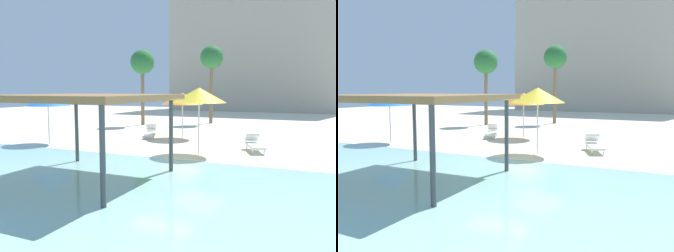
% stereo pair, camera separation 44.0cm
% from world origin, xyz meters
% --- Properties ---
extents(ground_plane, '(80.00, 80.00, 0.00)m').
position_xyz_m(ground_plane, '(0.00, 0.00, 0.00)').
color(ground_plane, beige).
extents(lagoon_water, '(44.00, 13.50, 0.04)m').
position_xyz_m(lagoon_water, '(0.00, -5.25, 0.02)').
color(lagoon_water, '#99D1C6').
rests_on(lagoon_water, ground).
extents(shade_pavilion, '(4.66, 4.66, 2.64)m').
position_xyz_m(shade_pavilion, '(-1.16, -2.33, 2.49)').
color(shade_pavilion, '#42474C').
rests_on(shade_pavilion, ground).
extents(beach_umbrella_yellow_1, '(2.36, 2.36, 2.89)m').
position_xyz_m(beach_umbrella_yellow_1, '(0.57, 3.24, 2.56)').
color(beach_umbrella_yellow_1, silver).
rests_on(beach_umbrella_yellow_1, ground).
extents(beach_umbrella_blue_2, '(2.23, 2.23, 2.58)m').
position_xyz_m(beach_umbrella_blue_2, '(-7.49, 2.77, 2.27)').
color(beach_umbrella_blue_2, silver).
rests_on(beach_umbrella_blue_2, ground).
extents(beach_umbrella_orange_4, '(2.41, 2.41, 2.62)m').
position_xyz_m(beach_umbrella_orange_4, '(-1.91, 7.53, 2.29)').
color(beach_umbrella_orange_4, silver).
rests_on(beach_umbrella_orange_4, ground).
extents(lounge_chair_0, '(1.27, 1.98, 0.74)m').
position_xyz_m(lounge_chair_0, '(-3.70, 6.98, 0.33)').
color(lounge_chair_0, white).
rests_on(lounge_chair_0, ground).
extents(lounge_chair_1, '(1.25, 1.98, 0.74)m').
position_xyz_m(lounge_chair_1, '(2.69, 4.91, 0.33)').
color(lounge_chair_1, white).
rests_on(lounge_chair_1, ground).
extents(palm_tree_0, '(1.90, 1.90, 5.93)m').
position_xyz_m(palm_tree_0, '(-7.53, 13.15, 4.85)').
color(palm_tree_0, brown).
rests_on(palm_tree_0, ground).
extents(palm_tree_1, '(1.90, 1.90, 6.43)m').
position_xyz_m(palm_tree_1, '(-2.97, 16.69, 5.31)').
color(palm_tree_1, brown).
rests_on(palm_tree_1, ground).
extents(hotel_block_0, '(22.00, 8.56, 16.31)m').
position_xyz_m(hotel_block_0, '(-2.88, 36.95, 8.15)').
color(hotel_block_0, '#B2A893').
rests_on(hotel_block_0, ground).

